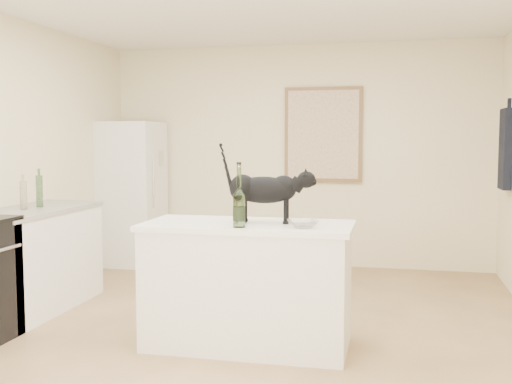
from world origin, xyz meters
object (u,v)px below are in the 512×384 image
object	(u,v)px
fridge	(131,193)
black_cat	(264,193)
wine_bottle	(239,199)
glass_bowl	(303,224)

from	to	relation	value
fridge	black_cat	xyz separation A→B (m)	(2.16, -2.52, 0.26)
wine_bottle	glass_bowl	xyz separation A→B (m)	(0.43, 0.08, -0.17)
black_cat	glass_bowl	size ratio (longest dim) A/B	2.90
fridge	black_cat	distance (m)	3.33
black_cat	wine_bottle	bearing A→B (deg)	-121.32
glass_bowl	fridge	bearing A→B (deg)	132.55
fridge	wine_bottle	world-z (taller)	fridge
glass_bowl	wine_bottle	bearing A→B (deg)	-169.58
black_cat	wine_bottle	world-z (taller)	black_cat
fridge	wine_bottle	xyz separation A→B (m)	(2.04, -2.77, 0.25)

